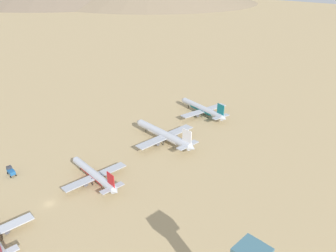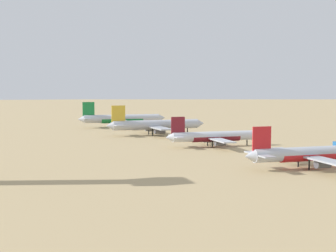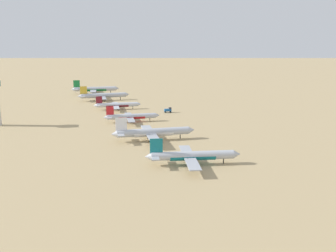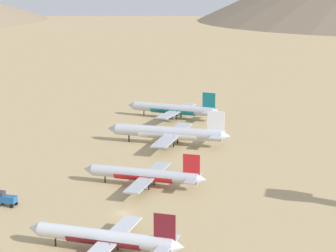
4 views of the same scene
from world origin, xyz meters
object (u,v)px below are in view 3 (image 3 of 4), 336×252
object	(u,v)px
parked_jet_0	(192,156)
parked_jet_3	(117,105)
parked_jet_2	(131,117)
parked_jet_1	(153,132)
service_truck	(168,110)
parked_jet_4	(103,96)
parked_jet_5	(95,89)

from	to	relation	value
parked_jet_0	parked_jet_3	bearing A→B (deg)	97.70
parked_jet_0	parked_jet_2	size ratio (longest dim) A/B	1.14
parked_jet_1	service_truck	world-z (taller)	parked_jet_1
parked_jet_0	service_truck	size ratio (longest dim) A/B	8.11
parked_jet_4	service_truck	xyz separation A→B (m)	(43.50, -66.64, -2.37)
parked_jet_5	parked_jet_4	bearing A→B (deg)	-83.46
parked_jet_0	parked_jet_5	bearing A→B (deg)	97.85
parked_jet_4	service_truck	world-z (taller)	parked_jet_4
parked_jet_0	parked_jet_4	distance (m)	184.12
parked_jet_0	parked_jet_4	bearing A→B (deg)	98.17
parked_jet_2	parked_jet_1	bearing A→B (deg)	-84.01
parked_jet_4	service_truck	size ratio (longest dim) A/B	8.67
parked_jet_2	parked_jet_4	size ratio (longest dim) A/B	0.82
parked_jet_0	parked_jet_3	size ratio (longest dim) A/B	1.16
parked_jet_2	service_truck	world-z (taller)	parked_jet_2
parked_jet_1	parked_jet_5	size ratio (longest dim) A/B	0.98
parked_jet_2	parked_jet_5	size ratio (longest dim) A/B	0.80
parked_jet_1	parked_jet_2	bearing A→B (deg)	95.99
parked_jet_0	parked_jet_3	xyz separation A→B (m)	(-18.54, 137.18, -0.56)
parked_jet_0	parked_jet_3	world-z (taller)	parked_jet_0
parked_jet_1	parked_jet_5	bearing A→B (deg)	96.94
parked_jet_0	parked_jet_5	world-z (taller)	parked_jet_5
parked_jet_3	parked_jet_1	bearing A→B (deg)	-84.17
parked_jet_2	parked_jet_5	world-z (taller)	parked_jet_5
parked_jet_3	parked_jet_5	size ratio (longest dim) A/B	0.78
parked_jet_3	parked_jet_4	distance (m)	45.72
parked_jet_0	parked_jet_3	distance (m)	138.43
parked_jet_0	parked_jet_4	world-z (taller)	parked_jet_4
parked_jet_0	parked_jet_1	world-z (taller)	parked_jet_1
parked_jet_0	parked_jet_1	bearing A→B (deg)	101.68
parked_jet_4	parked_jet_5	xyz separation A→B (m)	(-5.07, 44.23, 0.08)
parked_jet_5	service_truck	distance (m)	121.07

